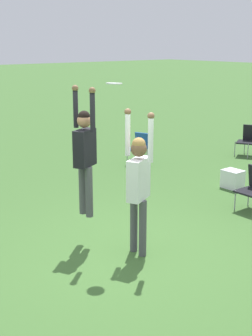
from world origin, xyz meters
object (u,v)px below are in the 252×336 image
object	(u,v)px
camping_chair_3	(140,146)
cooler_box	(233,179)
person_jumping	(85,149)
person_defending	(139,179)
frisbee	(114,83)
camping_chair_2	(249,138)

from	to	relation	value
camping_chair_3	cooler_box	size ratio (longest dim) A/B	1.91
person_jumping	cooler_box	size ratio (longest dim) A/B	4.68
person_jumping	camping_chair_3	world-z (taller)	person_jumping
person_defending	frisbee	size ratio (longest dim) A/B	9.36
person_jumping	cooler_box	bearing A→B (deg)	-20.22
frisbee	cooler_box	bearing A→B (deg)	102.69
camping_chair_3	cooler_box	world-z (taller)	camping_chair_3
cooler_box	frisbee	bearing A→B (deg)	-77.31
camping_chair_2	frisbee	bearing A→B (deg)	81.84
person_defending	cooler_box	xyz separation A→B (m)	(-1.23, 3.93, -1.02)
person_jumping	cooler_box	world-z (taller)	person_jumping
camping_chair_2	camping_chair_3	distance (m)	3.41
person_defending	frisbee	xyz separation A→B (m)	(-0.29, -0.24, 1.44)
cooler_box	person_jumping	bearing A→B (deg)	-85.01
cooler_box	camping_chair_3	bearing A→B (deg)	-176.04
camping_chair_3	camping_chair_2	bearing A→B (deg)	-133.76
person_jumping	camping_chair_3	size ratio (longest dim) A/B	2.45
person_jumping	frisbee	bearing A→B (deg)	-99.06
frisbee	camping_chair_3	size ratio (longest dim) A/B	0.28
person_jumping	camping_chair_2	world-z (taller)	person_jumping
camping_chair_2	camping_chair_3	bearing A→B (deg)	39.10
person_jumping	cooler_box	xyz separation A→B (m)	(-0.38, 4.33, -1.40)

